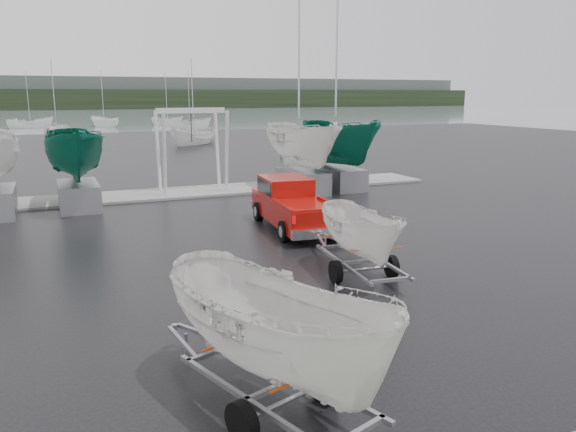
{
  "coord_description": "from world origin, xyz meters",
  "views": [
    {
      "loc": [
        -4.1,
        -13.88,
        4.81
      ],
      "look_at": [
        2.44,
        1.22,
        1.2
      ],
      "focal_mm": 35.0,
      "sensor_mm": 36.0,
      "label": 1
    }
  ],
  "objects_px": {
    "trailer_parked": "(276,237)",
    "boat_hoist": "(192,138)",
    "trailer_hitched": "(363,191)",
    "pickup_truck": "(291,202)"
  },
  "relations": [
    {
      "from": "pickup_truck",
      "to": "trailer_hitched",
      "type": "distance_m",
      "value": 6.28
    },
    {
      "from": "trailer_hitched",
      "to": "trailer_parked",
      "type": "distance_m",
      "value": 6.85
    },
    {
      "from": "trailer_hitched",
      "to": "trailer_parked",
      "type": "bearing_deg",
      "value": -125.51
    },
    {
      "from": "trailer_parked",
      "to": "boat_hoist",
      "type": "height_order",
      "value": "trailer_parked"
    },
    {
      "from": "trailer_hitched",
      "to": "boat_hoist",
      "type": "height_order",
      "value": "trailer_hitched"
    },
    {
      "from": "boat_hoist",
      "to": "trailer_parked",
      "type": "bearing_deg",
      "value": -100.49
    },
    {
      "from": "pickup_truck",
      "to": "trailer_hitched",
      "type": "bearing_deg",
      "value": -90.0
    },
    {
      "from": "pickup_truck",
      "to": "boat_hoist",
      "type": "bearing_deg",
      "value": 105.97
    },
    {
      "from": "trailer_hitched",
      "to": "boat_hoist",
      "type": "distance_m",
      "value": 14.61
    },
    {
      "from": "trailer_hitched",
      "to": "boat_hoist",
      "type": "xyz_separation_m",
      "value": [
        -0.88,
        14.58,
        0.33
      ]
    }
  ]
}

